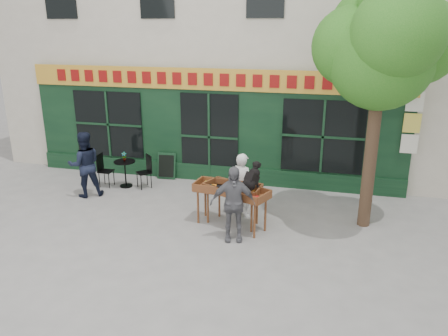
{
  "coord_description": "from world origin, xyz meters",
  "views": [
    {
      "loc": [
        3.41,
        -9.48,
        4.44
      ],
      "look_at": [
        0.9,
        0.5,
        1.05
      ],
      "focal_mm": 35.0,
      "sensor_mm": 36.0,
      "label": 1
    }
  ],
  "objects": [
    {
      "name": "man_right",
      "position": [
        1.51,
        -1.16,
        0.83
      ],
      "size": [
        1.05,
        0.63,
        1.67
      ],
      "primitive_type": "imported",
      "rotation": [
        0.0,
        0.0,
        0.24
      ],
      "color": "#56565B",
      "rests_on": "ground"
    },
    {
      "name": "woman",
      "position": [
        1.44,
        0.12,
        0.79
      ],
      "size": [
        0.68,
        0.57,
        1.58
      ],
      "primitive_type": "imported",
      "rotation": [
        0.0,
        0.0,
        2.74
      ],
      "color": "silver",
      "rests_on": "ground"
    },
    {
      "name": "dog",
      "position": [
        1.79,
        -0.58,
        1.29
      ],
      "size": [
        0.55,
        0.68,
        0.6
      ],
      "primitive_type": null,
      "rotation": [
        0.0,
        0.0,
        -0.4
      ],
      "color": "black",
      "rests_on": "book_cart_center"
    },
    {
      "name": "bistro_table",
      "position": [
        -2.21,
        1.26,
        0.54
      ],
      "size": [
        0.6,
        0.6,
        0.76
      ],
      "color": "black",
      "rests_on": "ground"
    },
    {
      "name": "building",
      "position": [
        0.0,
        5.97,
        4.97
      ],
      "size": [
        14.0,
        7.26,
        10.0
      ],
      "color": "beige",
      "rests_on": "ground"
    },
    {
      "name": "street_tree",
      "position": [
        4.34,
        0.36,
        4.11
      ],
      "size": [
        3.05,
        2.9,
        5.6
      ],
      "color": "#382619",
      "rests_on": "ground"
    },
    {
      "name": "book_cart_right",
      "position": [
        1.21,
        -0.41,
        0.82
      ],
      "size": [
        1.56,
        0.78,
        0.99
      ],
      "rotation": [
        0.0,
        0.0,
        -0.11
      ],
      "color": "brown",
      "rests_on": "ground"
    },
    {
      "name": "bistro_chair_right",
      "position": [
        -1.59,
        1.37,
        0.56
      ],
      "size": [
        0.51,
        0.51,
        0.95
      ],
      "rotation": [
        0.0,
        0.0,
        -0.77
      ],
      "color": "black",
      "rests_on": "ground"
    },
    {
      "name": "chalkboard",
      "position": [
        -1.32,
        2.19,
        0.4
      ],
      "size": [
        0.57,
        0.23,
        0.79
      ],
      "rotation": [
        0.0,
        0.0,
        0.07
      ],
      "color": "black",
      "rests_on": "ground"
    },
    {
      "name": "book_cart_center",
      "position": [
        1.44,
        -0.53,
        0.82
      ],
      "size": [
        1.62,
        1.15,
        0.99
      ],
      "rotation": [
        0.0,
        0.0,
        -0.4
      ],
      "color": "brown",
      "rests_on": "ground"
    },
    {
      "name": "potted_plant",
      "position": [
        -2.21,
        1.26,
        0.9
      ],
      "size": [
        0.16,
        0.13,
        0.27
      ],
      "primitive_type": "imported",
      "rotation": [
        0.0,
        0.0,
        0.28
      ],
      "color": "gray",
      "rests_on": "bistro_table"
    },
    {
      "name": "man_left",
      "position": [
        -2.91,
        0.36,
        0.89
      ],
      "size": [
        1.1,
        1.05,
        1.78
      ],
      "primitive_type": "imported",
      "rotation": [
        0.0,
        0.0,
        3.77
      ],
      "color": "black",
      "rests_on": "ground"
    },
    {
      "name": "ground",
      "position": [
        0.0,
        0.0,
        0.0
      ],
      "size": [
        80.0,
        80.0,
        0.0
      ],
      "primitive_type": "plane",
      "color": "slate",
      "rests_on": "ground"
    },
    {
      "name": "bistro_chair_left",
      "position": [
        -2.85,
        1.16,
        0.56
      ],
      "size": [
        0.37,
        0.37,
        0.95
      ],
      "rotation": [
        0.0,
        0.0,
        1.59
      ],
      "color": "black",
      "rests_on": "ground"
    }
  ]
}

